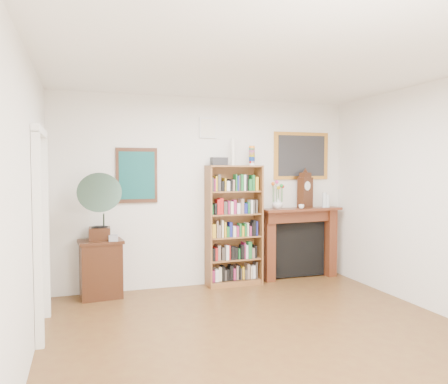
% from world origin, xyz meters
% --- Properties ---
extents(room, '(4.51, 5.01, 2.81)m').
position_xyz_m(room, '(0.00, 0.00, 1.40)').
color(room, '#57311A').
rests_on(room, ground).
extents(door_casing, '(0.08, 1.02, 2.17)m').
position_xyz_m(door_casing, '(-2.21, 1.20, 1.26)').
color(door_casing, white).
rests_on(door_casing, left_wall).
extents(teal_poster, '(0.58, 0.04, 0.78)m').
position_xyz_m(teal_poster, '(-1.05, 2.48, 1.65)').
color(teal_poster, black).
rests_on(teal_poster, back_wall).
extents(small_picture, '(0.26, 0.04, 0.30)m').
position_xyz_m(small_picture, '(0.00, 2.48, 2.35)').
color(small_picture, white).
rests_on(small_picture, back_wall).
extents(gilt_painting, '(0.95, 0.04, 0.75)m').
position_xyz_m(gilt_painting, '(1.55, 2.48, 1.95)').
color(gilt_painting, '#C68733').
rests_on(gilt_painting, back_wall).
extents(bookshelf, '(0.84, 0.33, 2.06)m').
position_xyz_m(bookshelf, '(0.36, 2.33, 1.00)').
color(bookshelf, brown).
rests_on(bookshelf, floor).
extents(side_cabinet, '(0.61, 0.47, 0.78)m').
position_xyz_m(side_cabinet, '(-1.57, 2.27, 0.39)').
color(side_cabinet, black).
rests_on(side_cabinet, floor).
extents(fireplace, '(1.35, 0.41, 1.13)m').
position_xyz_m(fireplace, '(1.49, 2.40, 0.66)').
color(fireplace, '#4A2111').
rests_on(fireplace, floor).
extents(gramophone, '(0.58, 0.71, 0.91)m').
position_xyz_m(gramophone, '(-1.58, 2.15, 1.30)').
color(gramophone, black).
rests_on(gramophone, side_cabinet).
extents(cd_stack, '(0.13, 0.13, 0.08)m').
position_xyz_m(cd_stack, '(-1.40, 2.15, 0.82)').
color(cd_stack, silver).
rests_on(cd_stack, side_cabinet).
extents(mantel_clock, '(0.27, 0.22, 0.56)m').
position_xyz_m(mantel_clock, '(1.57, 2.37, 1.39)').
color(mantel_clock, black).
rests_on(mantel_clock, fireplace).
extents(flower_vase, '(0.20, 0.20, 0.17)m').
position_xyz_m(flower_vase, '(1.09, 2.37, 1.21)').
color(flower_vase, silver).
rests_on(flower_vase, fireplace).
extents(teacup, '(0.11, 0.11, 0.07)m').
position_xyz_m(teacup, '(1.45, 2.27, 1.16)').
color(teacup, white).
rests_on(teacup, fireplace).
extents(bottle_left, '(0.07, 0.07, 0.24)m').
position_xyz_m(bottle_left, '(1.91, 2.35, 1.25)').
color(bottle_left, silver).
rests_on(bottle_left, fireplace).
extents(bottle_right, '(0.06, 0.06, 0.20)m').
position_xyz_m(bottle_right, '(1.96, 2.34, 1.23)').
color(bottle_right, silver).
rests_on(bottle_right, fireplace).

